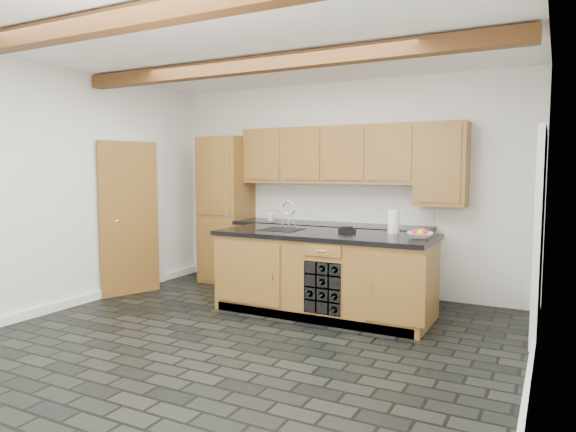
% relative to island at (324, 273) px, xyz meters
% --- Properties ---
extents(ground, '(5.00, 5.00, 0.00)m').
position_rel_island_xyz_m(ground, '(-0.31, -1.28, -0.46)').
color(ground, black).
rests_on(ground, ground).
extents(room_shell, '(5.01, 5.00, 5.00)m').
position_rel_island_xyz_m(room_shell, '(-0.39, -0.75, 1.06)').
color(room_shell, white).
rests_on(room_shell, ground).
extents(back_cabinetry, '(3.65, 0.62, 2.20)m').
position_rel_island_xyz_m(back_cabinetry, '(-0.68, 0.95, 0.51)').
color(back_cabinetry, brown).
rests_on(back_cabinetry, ground).
extents(island, '(2.48, 0.96, 0.93)m').
position_rel_island_xyz_m(island, '(0.00, 0.00, 0.00)').
color(island, brown).
rests_on(island, ground).
extents(faucet, '(0.45, 0.40, 0.34)m').
position_rel_island_xyz_m(faucet, '(-0.56, 0.05, 0.50)').
color(faucet, black).
rests_on(faucet, island).
extents(kitchen_scale, '(0.23, 0.18, 0.06)m').
position_rel_island_xyz_m(kitchen_scale, '(0.21, 0.16, 0.49)').
color(kitchen_scale, black).
rests_on(kitchen_scale, island).
extents(fruit_bowl, '(0.33, 0.33, 0.07)m').
position_rel_island_xyz_m(fruit_bowl, '(1.07, -0.01, 0.50)').
color(fruit_bowl, silver).
rests_on(fruit_bowl, island).
extents(fruit_cluster, '(0.16, 0.17, 0.07)m').
position_rel_island_xyz_m(fruit_cluster, '(1.07, -0.01, 0.53)').
color(fruit_cluster, red).
rests_on(fruit_cluster, fruit_bowl).
extents(paper_towel, '(0.13, 0.13, 0.26)m').
position_rel_island_xyz_m(paper_towel, '(0.71, 0.28, 0.60)').
color(paper_towel, white).
rests_on(paper_towel, island).
extents(mug, '(0.13, 0.13, 0.10)m').
position_rel_island_xyz_m(mug, '(-1.19, 0.88, 0.52)').
color(mug, white).
rests_on(mug, back_cabinetry).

